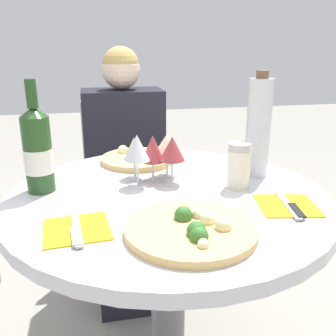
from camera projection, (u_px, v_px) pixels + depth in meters
dining_table at (168, 242)px, 1.14m from camera, size 0.93×0.93×0.76m
chair_behind_diner at (125, 193)px, 1.93m from camera, size 0.39×0.39×0.90m
seated_diner at (127, 191)px, 1.77m from camera, size 0.37×0.46×1.17m
pizza_large at (192, 229)px, 0.85m from camera, size 0.30×0.30×0.05m
pizza_small_far at (138, 158)px, 1.38m from camera, size 0.27×0.27×0.05m
wine_bottle at (38, 151)px, 1.07m from camera, size 0.08×0.08×0.32m
tall_carafe at (258, 128)px, 1.19m from camera, size 0.08×0.08×0.34m
sugar_shaker at (239, 166)px, 1.11m from camera, size 0.07×0.07×0.14m
wine_glass_back_right at (167, 144)px, 1.20m from camera, size 0.08×0.08×0.14m
wine_glass_front_left at (137, 149)px, 1.11m from camera, size 0.08×0.08×0.16m
wine_glass_back_left at (134, 149)px, 1.18m from camera, size 0.07×0.07×0.13m
wine_glass_front_right at (172, 149)px, 1.13m from camera, size 0.08×0.08×0.15m
wine_glass_center at (153, 149)px, 1.16m from camera, size 0.07×0.07×0.15m
place_setting_left at (77, 229)px, 0.87m from camera, size 0.16×0.19×0.01m
place_setting_right at (288, 205)px, 1.00m from camera, size 0.18×0.19×0.01m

